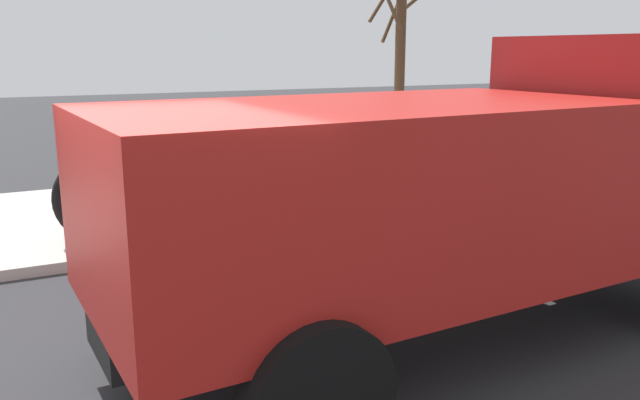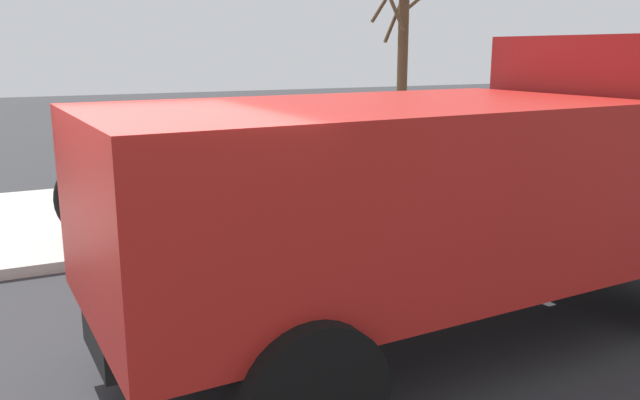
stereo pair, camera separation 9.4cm
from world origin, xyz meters
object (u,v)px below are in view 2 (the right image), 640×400
object	(u,v)px
loose_tire	(99,198)
dump_truck_red	(474,178)
bare_tree	(402,63)
fire_hydrant	(97,205)

from	to	relation	value
loose_tire	dump_truck_red	xyz separation A→B (m)	(2.96, -4.59, 0.83)
loose_tire	dump_truck_red	distance (m)	5.52
dump_truck_red	bare_tree	size ratio (longest dim) A/B	1.50
dump_truck_red	bare_tree	bearing A→B (deg)	63.74
fire_hydrant	dump_truck_red	xyz separation A→B (m)	(2.93, -5.03, 1.03)
fire_hydrant	bare_tree	world-z (taller)	bare_tree
fire_hydrant	bare_tree	distance (m)	5.94
fire_hydrant	dump_truck_red	distance (m)	5.91
loose_tire	bare_tree	world-z (taller)	bare_tree
loose_tire	bare_tree	distance (m)	5.94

